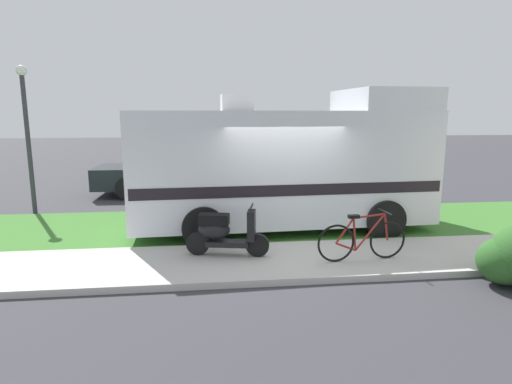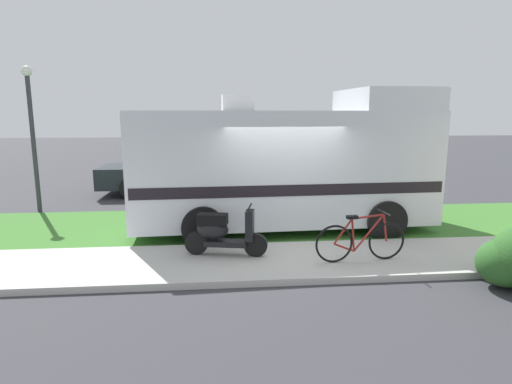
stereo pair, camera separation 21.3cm
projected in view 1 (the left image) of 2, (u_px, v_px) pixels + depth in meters
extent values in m
plane|color=#38383D|center=(284.00, 244.00, 9.14)|extent=(80.00, 80.00, 0.00)
cube|color=beige|center=(296.00, 261.00, 7.96)|extent=(24.00, 2.00, 0.12)
cube|color=#3D752D|center=(274.00, 224.00, 10.60)|extent=(24.00, 3.40, 0.08)
cube|color=silver|center=(280.00, 165.00, 10.10)|extent=(6.92, 2.88, 2.52)
cube|color=silver|center=(383.00, 100.00, 10.21)|extent=(1.90, 2.53, 0.50)
cube|color=black|center=(280.00, 181.00, 10.17)|extent=(6.78, 2.89, 0.24)
cube|color=black|center=(414.00, 144.00, 10.54)|extent=(0.17, 2.20, 0.90)
cube|color=silver|center=(237.00, 103.00, 9.67)|extent=(0.73, 0.63, 0.36)
cylinder|color=black|center=(344.00, 198.00, 11.84)|extent=(0.91, 0.32, 0.90)
cylinder|color=black|center=(385.00, 220.00, 9.43)|extent=(0.91, 0.32, 0.90)
cylinder|color=black|center=(200.00, 202.00, 11.22)|extent=(0.91, 0.32, 0.90)
cylinder|color=black|center=(204.00, 227.00, 8.81)|extent=(0.91, 0.32, 0.90)
cylinder|color=black|center=(257.00, 245.00, 7.99)|extent=(0.45, 0.18, 0.44)
cylinder|color=black|center=(198.00, 244.00, 8.08)|extent=(0.45, 0.18, 0.44)
cube|color=black|center=(228.00, 243.00, 8.03)|extent=(0.83, 0.43, 0.10)
cube|color=black|center=(214.00, 219.00, 7.97)|extent=(0.60, 0.36, 0.20)
ellipsoid|color=black|center=(214.00, 230.00, 8.00)|extent=(0.65, 0.41, 0.36)
cube|color=black|center=(251.00, 225.00, 7.93)|extent=(0.20, 0.34, 0.56)
cylinder|color=black|center=(251.00, 207.00, 7.87)|extent=(0.13, 0.50, 0.04)
sphere|color=white|center=(251.00, 216.00, 7.90)|extent=(0.12, 0.12, 0.12)
torus|color=black|center=(387.00, 240.00, 7.86)|extent=(0.70, 0.10, 0.70)
torus|color=black|center=(336.00, 243.00, 7.67)|extent=(0.70, 0.10, 0.70)
cylinder|color=maroon|center=(370.00, 232.00, 7.76)|extent=(0.57, 0.08, 0.68)
cylinder|color=maroon|center=(355.00, 234.00, 7.71)|extent=(0.10, 0.04, 0.61)
cylinder|color=maroon|center=(369.00, 216.00, 7.70)|extent=(0.61, 0.09, 0.09)
cylinder|color=maroon|center=(346.00, 247.00, 7.72)|extent=(0.40, 0.07, 0.19)
cylinder|color=maroon|center=(345.00, 231.00, 7.66)|extent=(0.35, 0.06, 0.47)
cylinder|color=maroon|center=(386.00, 227.00, 7.81)|extent=(0.12, 0.05, 0.51)
cube|color=black|center=(354.00, 217.00, 7.64)|extent=(0.21, 0.12, 0.06)
cylinder|color=black|center=(385.00, 212.00, 7.75)|extent=(0.07, 0.52, 0.03)
cube|color=#1E2328|center=(227.00, 162.00, 14.80)|extent=(2.59, 2.05, 1.57)
cube|color=black|center=(226.00, 149.00, 14.71)|extent=(2.46, 2.07, 0.44)
cube|color=#1E2328|center=(144.00, 176.00, 14.61)|extent=(3.15, 2.06, 0.70)
cylinder|color=black|center=(231.00, 178.00, 15.89)|extent=(0.76, 0.25, 0.76)
cylinder|color=black|center=(234.00, 187.00, 14.01)|extent=(0.76, 0.25, 0.76)
cylinder|color=black|center=(138.00, 179.00, 15.56)|extent=(0.76, 0.25, 0.76)
cylinder|color=black|center=(128.00, 188.00, 13.68)|extent=(0.76, 0.25, 0.76)
ellipsoid|color=#2D6026|center=(506.00, 261.00, 6.91)|extent=(0.91, 0.82, 0.78)
cylinder|color=#B2B2B7|center=(501.00, 244.00, 8.42)|extent=(0.07, 0.07, 0.23)
cylinder|color=#B2B2B7|center=(502.00, 237.00, 8.39)|extent=(0.03, 0.03, 0.05)
cylinder|color=black|center=(502.00, 235.00, 8.39)|extent=(0.04, 0.04, 0.02)
cylinder|color=#333338|center=(29.00, 146.00, 11.58)|extent=(0.12, 0.12, 3.75)
sphere|color=silver|center=(21.00, 70.00, 11.21)|extent=(0.28, 0.28, 0.28)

